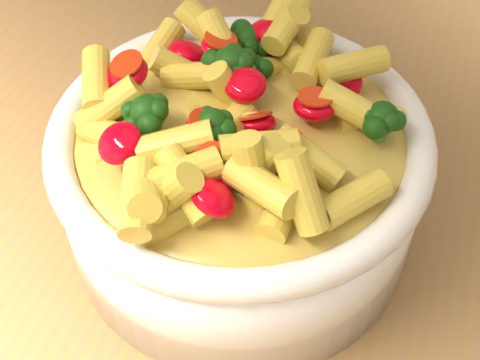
% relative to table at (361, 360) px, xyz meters
% --- Properties ---
extents(table, '(1.20, 0.80, 0.90)m').
position_rel_table_xyz_m(table, '(0.00, 0.00, 0.00)').
color(table, '#A47146').
rests_on(table, ground).
extents(serving_bowl, '(0.24, 0.24, 0.10)m').
position_rel_table_xyz_m(serving_bowl, '(-0.10, 0.02, 0.15)').
color(serving_bowl, white).
rests_on(serving_bowl, table).
extents(pasta_salad, '(0.19, 0.19, 0.04)m').
position_rel_table_xyz_m(pasta_salad, '(-0.10, 0.02, 0.22)').
color(pasta_salad, '#E3C547').
rests_on(pasta_salad, serving_bowl).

